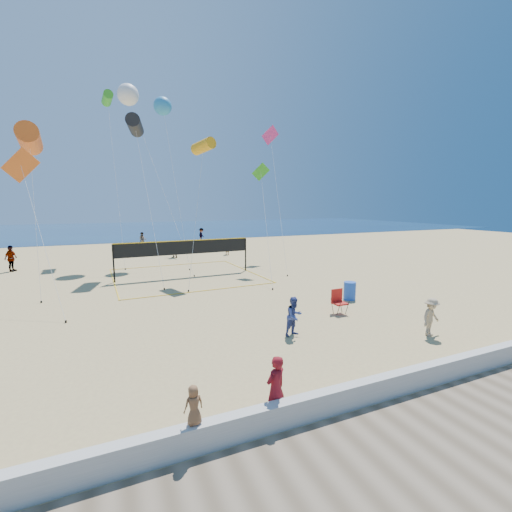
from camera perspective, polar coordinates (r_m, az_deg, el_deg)
name	(u,v)px	position (r m, az deg, el deg)	size (l,w,h in m)	color
ground	(243,367)	(10.93, -2.19, -17.96)	(120.00, 120.00, 0.00)	tan
ocean	(127,229)	(71.36, -20.67, 4.21)	(140.00, 50.00, 0.03)	navy
seawall	(292,412)	(8.42, 5.98, -24.48)	(32.00, 0.30, 0.60)	beige
boardwalk	(349,492)	(7.29, 15.25, -33.71)	(32.00, 3.60, 0.03)	#74634F
woman	(276,389)	(8.30, 3.30, -21.19)	(0.56, 0.37, 1.54)	maroon
toddler	(194,405)	(7.40, -10.34, -23.25)	(0.39, 0.26, 0.80)	brown
bystander_a	(294,316)	(13.05, 6.39, -9.94)	(0.72, 0.56, 1.48)	#344082
bystander_b	(431,317)	(14.51, 27.16, -9.03)	(0.93, 0.53, 1.44)	tan
far_person_0	(11,259)	(30.63, -35.68, -0.34)	(1.12, 0.47, 1.92)	gray
far_person_1	(174,249)	(32.19, -13.47, 1.11)	(1.46, 0.46, 1.57)	gray
far_person_2	(227,247)	(33.31, -4.82, 1.47)	(0.53, 0.35, 1.45)	gray
far_person_3	(143,240)	(40.80, -18.38, 2.58)	(0.84, 0.65, 1.73)	gray
far_person_4	(201,235)	(44.15, -9.07, 3.42)	(1.19, 0.69, 1.85)	gray
camp_chair	(338,300)	(15.96, 13.57, -7.11)	(0.60, 0.73, 1.21)	#B21A14
trash_barrel	(350,291)	(18.37, 15.35, -5.60)	(0.61, 0.61, 0.92)	blue
volleyball_net	(185,251)	(23.71, -11.78, 0.74)	(9.55, 9.41, 2.47)	black
kite_0	(29,139)	(23.53, -33.58, 15.95)	(1.38, 4.98, 9.19)	#CB5419
kite_1	(135,125)	(27.11, -19.54, 19.83)	(1.44, 8.04, 11.00)	black
kite_2	(203,146)	(23.57, -8.77, 17.61)	(2.80, 4.84, 9.11)	orange
kite_3	(22,171)	(21.30, -34.39, 11.62)	(2.97, 5.68, 7.74)	orange
kite_4	(262,179)	(25.07, 0.93, 12.66)	(2.62, 6.45, 7.86)	green
kite_5	(271,141)	(32.08, 2.52, 18.55)	(3.83, 8.95, 11.92)	#E4357E
kite_6	(128,95)	(32.57, -20.55, 23.86)	(4.15, 9.80, 14.56)	silver
kite_7	(163,106)	(32.11, -15.30, 22.95)	(1.76, 6.66, 13.71)	teal
kite_8	(107,98)	(35.61, -23.54, 22.94)	(1.01, 8.43, 14.63)	green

